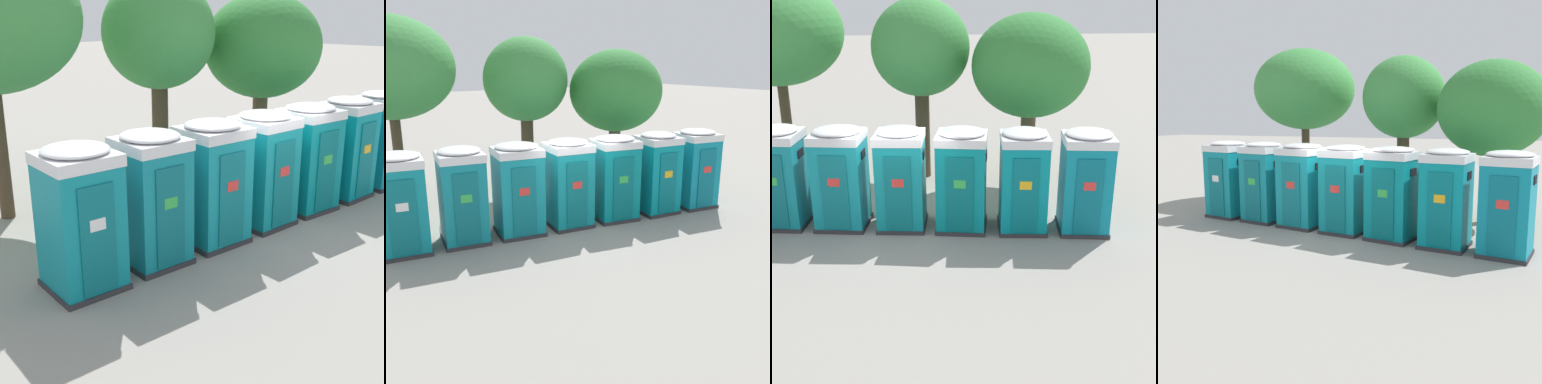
{
  "view_description": "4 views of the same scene",
  "coord_description": "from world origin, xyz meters",
  "views": [
    {
      "loc": [
        -9.27,
        -6.32,
        4.56
      ],
      "look_at": [
        -2.0,
        0.32,
        1.19
      ],
      "focal_mm": 50.0,
      "sensor_mm": 36.0,
      "label": 1
    },
    {
      "loc": [
        -6.4,
        -10.5,
        4.62
      ],
      "look_at": [
        0.3,
        -0.01,
        0.97
      ],
      "focal_mm": 42.0,
      "sensor_mm": 36.0,
      "label": 2
    },
    {
      "loc": [
        0.35,
        -12.39,
        5.61
      ],
      "look_at": [
        1.54,
        -0.18,
        0.93
      ],
      "focal_mm": 50.0,
      "sensor_mm": 36.0,
      "label": 3
    },
    {
      "loc": [
        4.87,
        -11.68,
        3.28
      ],
      "look_at": [
        0.16,
        0.01,
        1.2
      ],
      "focal_mm": 42.0,
      "sensor_mm": 36.0,
      "label": 4
    }
  ],
  "objects": [
    {
      "name": "portapotty_4",
      "position": [
        1.48,
        -0.17,
        1.28
      ],
      "size": [
        1.41,
        1.39,
        2.54
      ],
      "color": "#2D2D33",
      "rests_on": "ground"
    },
    {
      "name": "portapotty_1",
      "position": [
        -2.95,
        0.45,
        1.28
      ],
      "size": [
        1.32,
        1.36,
        2.54
      ],
      "color": "#2D2D33",
      "rests_on": "ground"
    },
    {
      "name": "street_tree_0",
      "position": [
        0.64,
        3.88,
        3.94
      ],
      "size": [
        2.91,
        2.91,
        5.42
      ],
      "color": "#4C3826",
      "rests_on": "ground"
    },
    {
      "name": "portapotty_6",
      "position": [
        4.44,
        -0.6,
        1.28
      ],
      "size": [
        1.34,
        1.35,
        2.54
      ],
      "color": "#2D2D33",
      "rests_on": "ground"
    },
    {
      "name": "street_tree_2",
      "position": [
        -3.62,
        4.6,
        4.38
      ],
      "size": [
        3.99,
        3.99,
        5.97
      ],
      "color": "#4C3826",
      "rests_on": "ground"
    },
    {
      "name": "street_tree_1",
      "position": [
        3.73,
        2.81,
        3.53
      ],
      "size": [
        3.36,
        3.36,
        5.02
      ],
      "color": "brown",
      "rests_on": "ground"
    },
    {
      "name": "ground_plane",
      "position": [
        0.0,
        0.0,
        0.0
      ],
      "size": [
        120.0,
        120.0,
        0.0
      ],
      "primitive_type": "plane",
      "color": "gray"
    },
    {
      "name": "portapotty_5",
      "position": [
        2.96,
        -0.4,
        1.28
      ],
      "size": [
        1.27,
        1.31,
        2.54
      ],
      "color": "#2D2D33",
      "rests_on": "ground"
    },
    {
      "name": "portapotty_2",
      "position": [
        -1.47,
        0.24,
        1.28
      ],
      "size": [
        1.4,
        1.37,
        2.54
      ],
      "color": "#2D2D33",
      "rests_on": "ground"
    },
    {
      "name": "portapotty_3",
      "position": [
        0.01,
        0.04,
        1.28
      ],
      "size": [
        1.31,
        1.32,
        2.54
      ],
      "color": "#2D2D33",
      "rests_on": "ground"
    }
  ]
}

